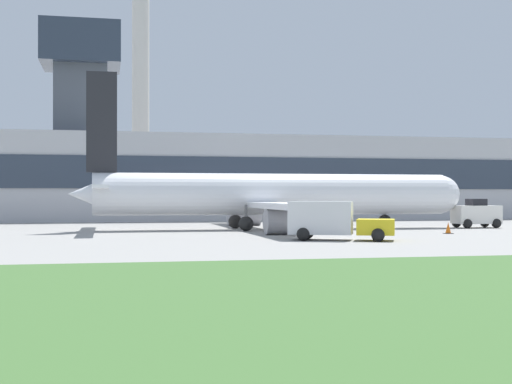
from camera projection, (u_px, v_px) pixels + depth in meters
The scene contains 7 objects.
ground_plane at pixel (297, 234), 44.51m from camera, with size 400.00×400.00×0.00m, color #999691.
terminal_building at pixel (214, 175), 73.84m from camera, with size 88.12×15.53×19.33m.
smokestack_left at pixel (141, 54), 98.00m from camera, with size 2.72×2.72×43.53m.
airplane at pixel (269, 195), 50.19m from camera, with size 28.23×24.92×10.73m.
pushback_tug at pixel (476, 215), 52.79m from camera, with size 3.38×2.33×2.15m.
baggage_truck at pixel (333, 221), 38.03m from camera, with size 5.85×3.95×2.07m.
traffic_cone_near_nose at pixel (448, 228), 44.61m from camera, with size 0.51×0.51×0.72m.
Camera 1 is at (-11.71, -43.03, 2.36)m, focal length 50.00 mm.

